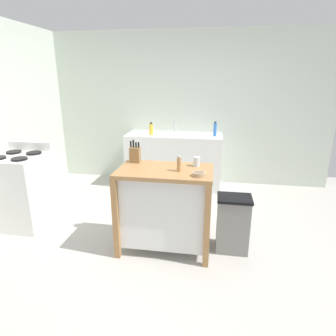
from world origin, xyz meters
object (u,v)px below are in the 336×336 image
at_px(bottle_spray_cleaner, 215,129).
at_px(bottle_hand_soap, 151,129).
at_px(kitchen_island, 165,205).
at_px(drinking_cup, 196,162).
at_px(pepper_grinder, 179,164).
at_px(trash_bin, 233,224).
at_px(stove, 22,190).
at_px(sink_faucet, 175,127).
at_px(bowl_stoneware_deep, 199,174).
at_px(knife_block, 135,154).

relative_size(bottle_spray_cleaner, bottle_hand_soap, 1.14).
distance_m(kitchen_island, bottle_spray_cleaner, 2.05).
distance_m(drinking_cup, pepper_grinder, 0.26).
bearing_deg(trash_bin, stove, 176.27).
relative_size(pepper_grinder, trash_bin, 0.27).
bearing_deg(sink_faucet, stove, -132.22).
bearing_deg(bottle_spray_cleaner, bowl_stoneware_deep, -93.54).
bearing_deg(bottle_hand_soap, trash_bin, -54.17).
distance_m(bowl_stoneware_deep, pepper_grinder, 0.25).
xyz_separation_m(drinking_cup, pepper_grinder, (-0.16, -0.20, 0.03)).
xyz_separation_m(pepper_grinder, bottle_hand_soap, (-0.71, 1.90, 0.01)).
height_order(pepper_grinder, sink_faucet, sink_faucet).
relative_size(bowl_stoneware_deep, stove, 0.12).
xyz_separation_m(kitchen_island, drinking_cup, (0.31, 0.16, 0.46)).
bearing_deg(pepper_grinder, bottle_spray_cleaner, 80.19).
height_order(kitchen_island, knife_block, knife_block).
xyz_separation_m(bottle_spray_cleaner, stove, (-2.37, -1.68, -0.56)).
relative_size(knife_block, pepper_grinder, 1.51).
distance_m(drinking_cup, bottle_hand_soap, 1.91).
height_order(kitchen_island, bowl_stoneware_deep, bowl_stoneware_deep).
height_order(bowl_stoneware_deep, bottle_hand_soap, bottle_hand_soap).
xyz_separation_m(bowl_stoneware_deep, drinking_cup, (-0.05, 0.32, 0.03)).
bearing_deg(bottle_hand_soap, drinking_cup, -62.81).
xyz_separation_m(bottle_hand_soap, stove, (-1.31, -1.62, -0.54)).
bearing_deg(pepper_grinder, drinking_cup, 51.26).
relative_size(knife_block, bottle_hand_soap, 1.20).
xyz_separation_m(kitchen_island, knife_block, (-0.37, 0.20, 0.50)).
relative_size(sink_faucet, bottle_spray_cleaner, 0.92).
bearing_deg(pepper_grinder, bottle_hand_soap, 110.54).
height_order(bowl_stoneware_deep, sink_faucet, sink_faucet).
distance_m(pepper_grinder, bottle_spray_cleaner, 1.99).
relative_size(bowl_stoneware_deep, drinking_cup, 1.25).
distance_m(kitchen_island, knife_block, 0.65).
bearing_deg(pepper_grinder, sink_faucet, 99.05).
distance_m(drinking_cup, stove, 2.25).
xyz_separation_m(sink_faucet, bottle_hand_soap, (-0.37, -0.24, -0.01)).
distance_m(kitchen_island, stove, 1.89).
xyz_separation_m(trash_bin, bottle_spray_cleaner, (-0.24, 1.85, 0.71)).
bearing_deg(pepper_grinder, trash_bin, 11.16).
xyz_separation_m(drinking_cup, bottle_hand_soap, (-0.87, 1.70, 0.04)).
relative_size(trash_bin, stove, 0.61).
height_order(pepper_grinder, trash_bin, pepper_grinder).
bearing_deg(stove, sink_faucet, 47.78).
xyz_separation_m(pepper_grinder, trash_bin, (0.58, 0.11, -0.68)).
relative_size(kitchen_island, drinking_cup, 9.63).
height_order(pepper_grinder, bottle_spray_cleaner, bottle_spray_cleaner).
bearing_deg(drinking_cup, sink_faucet, 104.52).
bearing_deg(bottle_hand_soap, pepper_grinder, -69.46).
bearing_deg(bottle_hand_soap, stove, -129.06).
height_order(bowl_stoneware_deep, trash_bin, bowl_stoneware_deep).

